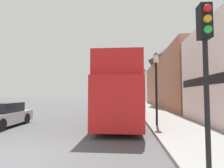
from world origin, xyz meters
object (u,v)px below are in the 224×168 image
at_px(lamp_post_nearest, 156,74).
at_px(lamp_post_second, 144,82).
at_px(parked_car_ahead_of_bus, 128,105).
at_px(tour_bus, 120,96).
at_px(parked_car_far_side, 2,116).
at_px(lamp_post_third, 140,83).
at_px(traffic_signal, 206,48).

height_order(lamp_post_nearest, lamp_post_second, lamp_post_second).
relative_size(lamp_post_nearest, lamp_post_second, 0.99).
relative_size(parked_car_ahead_of_bus, lamp_post_second, 1.05).
relative_size(tour_bus, lamp_post_second, 2.20).
height_order(tour_bus, parked_car_far_side, tour_bus).
distance_m(parked_car_far_side, lamp_post_third, 18.36).
bearing_deg(tour_bus, lamp_post_third, 79.43).
height_order(traffic_signal, lamp_post_second, lamp_post_second).
height_order(parked_car_far_side, lamp_post_nearest, lamp_post_nearest).
relative_size(traffic_signal, lamp_post_second, 0.90).
distance_m(parked_car_ahead_of_bus, lamp_post_third, 5.51).
xyz_separation_m(traffic_signal, lamp_post_third, (0.06, 21.22, 0.52)).
bearing_deg(lamp_post_third, parked_car_far_side, -121.57).
xyz_separation_m(parked_car_far_side, lamp_post_second, (9.40, 8.02, 2.56)).
distance_m(traffic_signal, lamp_post_second, 13.80).
bearing_deg(traffic_signal, lamp_post_third, 89.84).
bearing_deg(parked_car_far_side, traffic_signal, 145.26).
bearing_deg(parked_car_ahead_of_bus, tour_bus, -91.12).
bearing_deg(parked_car_ahead_of_bus, lamp_post_nearest, -78.17).
bearing_deg(tour_bus, traffic_signal, -74.09).
relative_size(parked_car_ahead_of_bus, parked_car_far_side, 1.10).
bearing_deg(lamp_post_third, lamp_post_second, -90.71).
height_order(traffic_signal, lamp_post_nearest, lamp_post_nearest).
bearing_deg(tour_bus, parked_car_ahead_of_bus, 85.82).
bearing_deg(lamp_post_second, lamp_post_third, 89.29).
height_order(parked_car_ahead_of_bus, lamp_post_third, lamp_post_third).
xyz_separation_m(tour_bus, parked_car_ahead_of_bus, (0.63, 8.64, -1.12)).
distance_m(traffic_signal, lamp_post_third, 21.23).
bearing_deg(lamp_post_nearest, lamp_post_third, 89.38).
xyz_separation_m(lamp_post_nearest, lamp_post_second, (0.07, 7.42, 0.03)).
bearing_deg(lamp_post_second, lamp_post_nearest, -90.52).
relative_size(parked_car_ahead_of_bus, lamp_post_nearest, 1.06).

